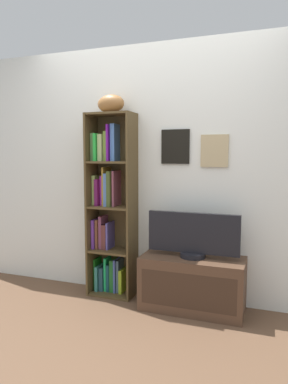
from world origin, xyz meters
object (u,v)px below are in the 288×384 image
at_px(bookshelf, 110,209).
at_px(television, 193,235).
at_px(tv_stand, 192,283).
at_px(football, 111,104).

height_order(bookshelf, television, bookshelf).
bearing_deg(bookshelf, tv_stand, -7.12).
bearing_deg(bookshelf, football, -42.15).
bearing_deg(tv_stand, football, 174.89).
bearing_deg(football, tv_stand, -5.11).
distance_m(bookshelf, tv_stand, 1.05).
distance_m(bookshelf, television, 0.87).
relative_size(football, television, 0.36).
height_order(bookshelf, tv_stand, bookshelf).
bearing_deg(bookshelf, television, -7.05).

